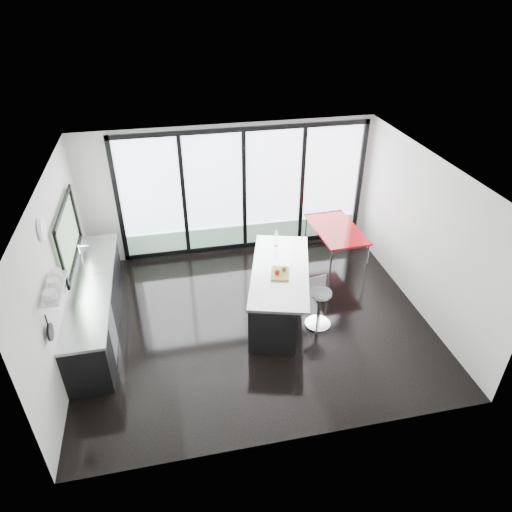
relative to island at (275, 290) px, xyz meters
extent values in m
cube|color=black|center=(-0.42, -0.16, -0.48)|extent=(6.00, 5.00, 0.00)
cube|color=white|center=(-0.42, -0.16, 2.32)|extent=(6.00, 5.00, 0.00)
cube|color=silver|center=(-0.42, 2.34, 0.92)|extent=(6.00, 0.00, 2.80)
cube|color=white|center=(-0.12, 2.31, 0.92)|extent=(5.00, 0.02, 2.50)
cube|color=gray|center=(-0.12, 2.27, -0.11)|extent=(5.00, 0.02, 0.44)
cube|color=black|center=(-1.37, 2.27, 0.92)|extent=(0.08, 0.04, 2.50)
cube|color=black|center=(-0.12, 2.27, 0.92)|extent=(0.08, 0.04, 2.50)
cube|color=black|center=(1.13, 2.27, 0.92)|extent=(0.08, 0.04, 2.50)
cube|color=silver|center=(-0.42, -2.66, 0.92)|extent=(6.00, 0.00, 2.80)
cube|color=silver|center=(-3.42, -0.16, 0.92)|extent=(0.00, 5.00, 2.80)
cube|color=#638E5B|center=(-3.39, 0.74, 1.12)|extent=(0.02, 1.60, 0.90)
cube|color=#AAADAF|center=(-3.29, -1.01, 1.27)|extent=(0.25, 0.80, 0.03)
cylinder|color=white|center=(-3.39, -0.46, 1.87)|extent=(0.04, 0.30, 0.30)
cylinder|color=black|center=(-3.36, -1.41, 0.87)|extent=(0.03, 0.24, 0.24)
cube|color=silver|center=(2.58, -0.16, 0.92)|extent=(0.00, 5.00, 2.80)
cube|color=black|center=(-3.10, 0.24, -0.04)|extent=(0.65, 3.20, 0.87)
cube|color=#AAADAF|center=(-3.10, 0.24, 0.42)|extent=(0.69, 3.24, 0.05)
cube|color=#AAADAF|center=(-3.10, 0.74, 0.42)|extent=(0.45, 0.48, 0.06)
cylinder|color=silver|center=(-3.25, 0.74, 0.66)|extent=(0.02, 0.02, 0.44)
cube|color=#AAADAF|center=(-2.78, -0.51, -0.06)|extent=(0.03, 0.60, 0.80)
cube|color=black|center=(-0.01, 0.00, -0.03)|extent=(1.35, 2.36, 0.88)
cube|color=#AAADAF|center=(0.07, -0.02, 0.43)|extent=(1.57, 2.47, 0.05)
cube|color=#BF9546|center=(0.03, -0.17, 0.47)|extent=(0.41, 0.48, 0.03)
sphere|color=maroon|center=(-0.03, -0.20, 0.53)|extent=(0.11, 0.11, 0.09)
sphere|color=brown|center=(0.10, -0.14, 0.53)|extent=(0.11, 0.11, 0.09)
cylinder|color=silver|center=(0.19, 0.74, 0.60)|extent=(0.09, 0.09, 0.28)
cylinder|color=silver|center=(0.65, -0.51, -0.12)|extent=(0.52, 0.52, 0.71)
cylinder|color=silver|center=(0.45, 0.56, -0.15)|extent=(0.44, 0.44, 0.64)
cube|color=#9F0D14|center=(1.62, 1.36, -0.07)|extent=(0.94, 1.56, 0.82)
camera|label=1|loc=(-1.67, -6.29, 4.85)|focal=32.00mm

